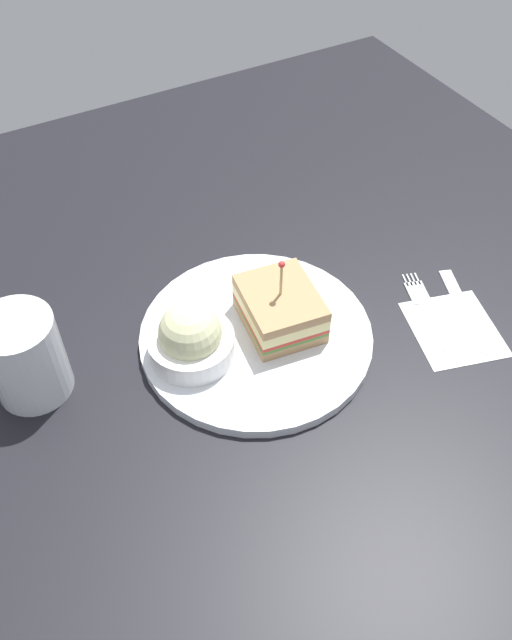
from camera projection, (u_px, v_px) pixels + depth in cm
name	position (u px, v px, depth cm)	size (l,w,h in cm)	color
ground_plane	(256.00, 345.00, 72.39)	(108.45, 108.45, 2.00)	black
plate	(256.00, 336.00, 71.21)	(25.10, 25.10, 1.18)	white
sandwich_half_center	(278.00, 306.00, 70.32)	(8.58, 9.91, 9.01)	tan
coleslaw_bowl	(191.00, 338.00, 67.08)	(9.00, 9.00, 6.48)	white
drink_glass	(26.00, 360.00, 64.23)	(7.61, 7.61, 9.56)	silver
napkin	(454.00, 329.00, 72.60)	(10.15, 9.13, 0.15)	white
fork	(423.00, 303.00, 75.09)	(5.22, 12.77, 0.35)	silver
knife	(462.00, 304.00, 74.97)	(5.67, 12.72, 0.35)	silver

